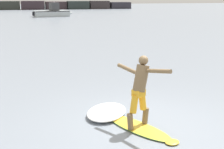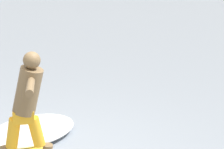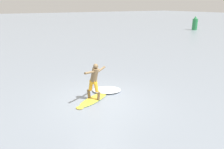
% 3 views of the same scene
% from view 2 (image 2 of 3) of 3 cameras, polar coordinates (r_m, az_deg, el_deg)
% --- Properties ---
extents(surfer, '(0.85, 1.35, 1.61)m').
position_cam_2_polar(surfer, '(6.56, -9.09, -3.18)').
color(surfer, brown).
rests_on(surfer, surfboard).
extents(wave_foam_at_tail, '(1.49, 1.64, 0.17)m').
position_cam_2_polar(wave_foam_at_tail, '(7.93, -8.68, -5.98)').
color(wave_foam_at_tail, white).
rests_on(wave_foam_at_tail, ground).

